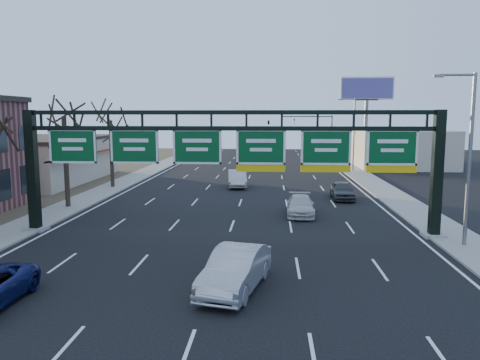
{
  "coord_description": "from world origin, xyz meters",
  "views": [
    {
      "loc": [
        2.4,
        -18.65,
        6.83
      ],
      "look_at": [
        0.64,
        7.89,
        3.2
      ],
      "focal_mm": 35.0,
      "sensor_mm": 36.0,
      "label": 1
    }
  ],
  "objects": [
    {
      "name": "ground",
      "position": [
        0.0,
        0.0,
        0.0
      ],
      "size": [
        160.0,
        160.0,
        0.0
      ],
      "primitive_type": "plane",
      "color": "black",
      "rests_on": "ground"
    },
    {
      "name": "sidewalk_left",
      "position": [
        -12.8,
        20.0,
        0.06
      ],
      "size": [
        3.0,
        120.0,
        0.12
      ],
      "primitive_type": "cube",
      "color": "gray",
      "rests_on": "ground"
    },
    {
      "name": "sidewalk_right",
      "position": [
        12.8,
        20.0,
        0.06
      ],
      "size": [
        3.0,
        120.0,
        0.12
      ],
      "primitive_type": "cube",
      "color": "gray",
      "rests_on": "ground"
    },
    {
      "name": "lane_markings",
      "position": [
        0.0,
        20.0,
        0.01
      ],
      "size": [
        21.6,
        120.0,
        0.01
      ],
      "primitive_type": "cube",
      "color": "white",
      "rests_on": "ground"
    },
    {
      "name": "sign_gantry",
      "position": [
        0.16,
        8.0,
        4.63
      ],
      "size": [
        24.6,
        1.2,
        7.2
      ],
      "color": "black",
      "rests_on": "ground"
    },
    {
      "name": "cream_strip",
      "position": [
        -21.48,
        29.0,
        2.36
      ],
      "size": [
        10.9,
        18.4,
        4.7
      ],
      "color": "#BBAF9B",
      "rests_on": "ground"
    },
    {
      "name": "building_right_distant",
      "position": [
        20.0,
        50.0,
        2.5
      ],
      "size": [
        12.0,
        20.0,
        5.0
      ],
      "primitive_type": "cube",
      "color": "#BBAF9B",
      "rests_on": "ground"
    },
    {
      "name": "tree_mid",
      "position": [
        -12.8,
        15.0,
        7.85
      ],
      "size": [
        3.6,
        3.6,
        9.24
      ],
      "color": "#2F231A",
      "rests_on": "sidewalk_left"
    },
    {
      "name": "tree_far",
      "position": [
        -12.8,
        25.0,
        7.48
      ],
      "size": [
        3.6,
        3.6,
        8.86
      ],
      "color": "#2F231A",
      "rests_on": "sidewalk_left"
    },
    {
      "name": "streetlight_near",
      "position": [
        12.47,
        6.0,
        5.08
      ],
      "size": [
        2.15,
        0.22,
        9.0
      ],
      "color": "slate",
      "rests_on": "sidewalk_right"
    },
    {
      "name": "streetlight_far",
      "position": [
        12.47,
        40.0,
        5.08
      ],
      "size": [
        2.15,
        0.22,
        9.0
      ],
      "color": "slate",
      "rests_on": "sidewalk_right"
    },
    {
      "name": "billboard_right",
      "position": [
        15.0,
        44.98,
        9.06
      ],
      "size": [
        7.0,
        0.5,
        12.0
      ],
      "color": "slate",
      "rests_on": "ground"
    },
    {
      "name": "traffic_signal_mast",
      "position": [
        5.69,
        55.0,
        5.5
      ],
      "size": [
        10.16,
        0.54,
        7.0
      ],
      "color": "black",
      "rests_on": "ground"
    },
    {
      "name": "car_silver_sedan",
      "position": [
        1.05,
        -0.88,
        0.83
      ],
      "size": [
        2.86,
        5.3,
        1.66
      ],
      "primitive_type": "imported",
      "rotation": [
        0.0,
        0.0,
        -0.23
      ],
      "color": "#AAAAAF",
      "rests_on": "ground"
    },
    {
      "name": "car_white_wagon",
      "position": [
        4.49,
        13.58,
        0.67
      ],
      "size": [
        2.02,
        4.65,
        1.33
      ],
      "primitive_type": "imported",
      "rotation": [
        0.0,
        0.0,
        -0.03
      ],
      "color": "silver",
      "rests_on": "ground"
    },
    {
      "name": "car_grey_far",
      "position": [
        8.34,
        20.12,
        0.74
      ],
      "size": [
        1.81,
        4.38,
        1.48
      ],
      "primitive_type": "imported",
      "rotation": [
        0.0,
        0.0,
        -0.01
      ],
      "color": "#3E4144",
      "rests_on": "ground"
    },
    {
      "name": "car_silver_distant",
      "position": [
        -0.85,
        26.39,
        0.81
      ],
      "size": [
        2.21,
        5.08,
        1.62
      ],
      "primitive_type": "imported",
      "rotation": [
        0.0,
        0.0,
        0.1
      ],
      "color": "#AFAFB4",
      "rests_on": "ground"
    }
  ]
}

